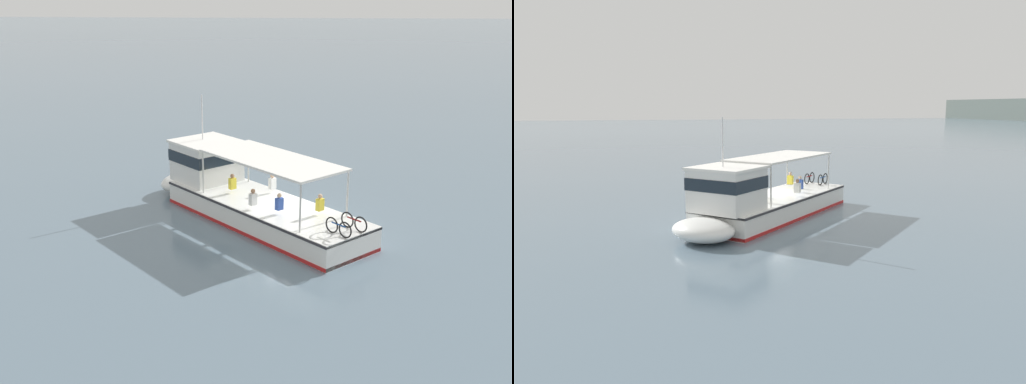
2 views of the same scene
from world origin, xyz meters
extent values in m
plane|color=slate|center=(0.00, 0.00, 0.00)|extent=(400.00, 400.00, 0.00)
cube|color=white|center=(1.35, 0.16, 0.55)|extent=(9.86, 9.94, 1.10)
ellipsoid|color=white|center=(5.70, -4.25, 0.55)|extent=(3.64, 3.63, 1.01)
cube|color=red|center=(1.35, 0.16, 0.10)|extent=(9.89, 9.97, 0.16)
cube|color=#2D2D33|center=(1.35, 0.16, 1.02)|extent=(9.90, 9.98, 0.10)
cube|color=white|center=(4.43, -2.97, 2.05)|extent=(3.76, 3.76, 1.90)
cube|color=#19232D|center=(4.43, -2.97, 2.38)|extent=(3.84, 3.83, 0.56)
cube|color=white|center=(4.43, -2.97, 3.06)|extent=(3.99, 3.99, 0.12)
cube|color=white|center=(1.03, 0.48, 3.15)|extent=(6.80, 6.84, 0.10)
cylinder|color=silver|center=(4.28, -0.88, 2.10)|extent=(0.08, 0.08, 2.00)
cylinder|color=silver|center=(2.34, -2.79, 2.10)|extent=(0.08, 0.08, 2.00)
cylinder|color=silver|center=(-0.28, 3.75, 2.10)|extent=(0.08, 0.08, 2.00)
cylinder|color=silver|center=(-2.22, 1.84, 2.10)|extent=(0.08, 0.08, 2.00)
cylinder|color=silver|center=(4.65, -3.18, 4.22)|extent=(0.06, 0.06, 2.20)
sphere|color=white|center=(2.46, -3.51, 0.50)|extent=(0.36, 0.36, 0.36)
sphere|color=white|center=(0.15, -1.16, 0.50)|extent=(0.36, 0.36, 0.36)
sphere|color=white|center=(-2.03, 1.05, 0.50)|extent=(0.36, 0.36, 0.36)
torus|color=black|center=(-1.53, 3.72, 1.43)|extent=(0.51, 0.51, 0.66)
torus|color=black|center=(-2.02, 4.22, 1.43)|extent=(0.51, 0.51, 0.66)
cylinder|color=#1E478C|center=(-1.77, 3.97, 1.55)|extent=(0.53, 0.54, 0.06)
torus|color=black|center=(-2.17, 3.09, 1.43)|extent=(0.51, 0.51, 0.66)
torus|color=black|center=(-2.66, 3.59, 1.43)|extent=(0.51, 0.51, 0.66)
cylinder|color=maroon|center=(-2.41, 3.34, 1.55)|extent=(0.53, 0.54, 0.06)
cube|color=yellow|center=(-1.10, 1.70, 1.56)|extent=(0.38, 0.38, 0.52)
sphere|color=tan|center=(-1.10, 1.70, 1.93)|extent=(0.20, 0.20, 0.20)
cube|color=#2D4CA5|center=(0.62, 1.74, 1.56)|extent=(0.38, 0.38, 0.52)
sphere|color=beige|center=(0.62, 1.74, 1.93)|extent=(0.20, 0.20, 0.20)
cube|color=white|center=(1.78, 1.22, 1.56)|extent=(0.38, 0.38, 0.52)
sphere|color=#9E7051|center=(1.78, 1.22, 1.93)|extent=(0.20, 0.20, 0.20)
cube|color=white|center=(1.07, -1.13, 1.56)|extent=(0.38, 0.38, 0.52)
sphere|color=tan|center=(1.07, -1.13, 1.93)|extent=(0.20, 0.20, 0.20)
cube|color=yellow|center=(2.93, -0.96, 1.56)|extent=(0.38, 0.38, 0.52)
sphere|color=#9E7051|center=(2.93, -0.96, 1.93)|extent=(0.20, 0.20, 0.20)
camera|label=1|loc=(-0.38, 26.73, 10.29)|focal=43.92mm
camera|label=2|loc=(26.90, -6.82, 5.79)|focal=35.64mm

